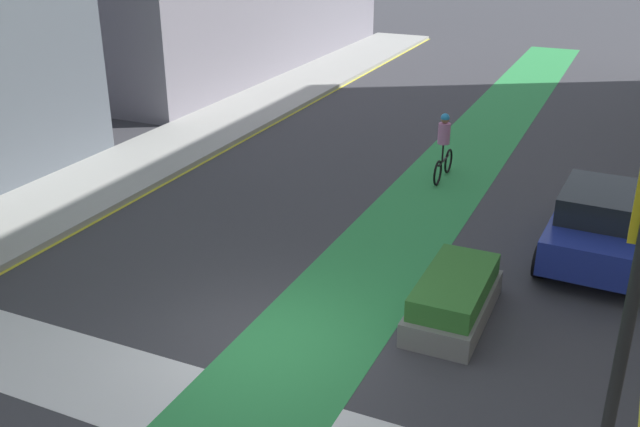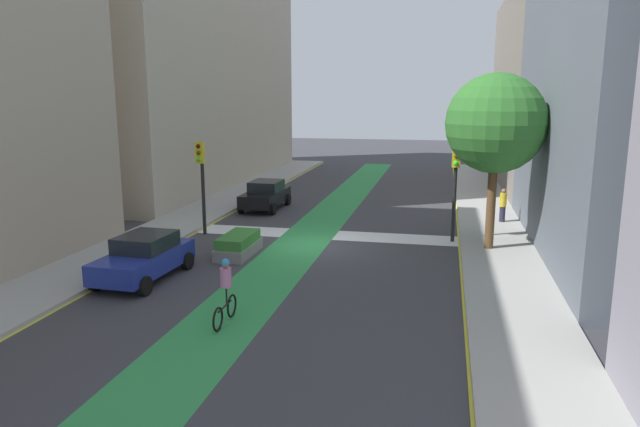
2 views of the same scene
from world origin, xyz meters
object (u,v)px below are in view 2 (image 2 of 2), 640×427
car_blue_right_far (144,257)px  cyclist_in_lane (225,290)px  traffic_signal_near_left (455,174)px  median_planter (238,245)px  traffic_signal_near_right (201,170)px  car_black_right_near (266,195)px  street_tree_near (496,124)px  pedestrian_sidewalk_left_a (503,205)px

car_blue_right_far → cyclist_in_lane: cyclist_in_lane is taller
traffic_signal_near_left → median_planter: 9.64m
traffic_signal_near_right → traffic_signal_near_left: size_ratio=1.00×
car_black_right_near → median_planter: size_ratio=1.59×
car_blue_right_far → street_tree_near: size_ratio=0.61×
car_blue_right_far → car_black_right_near: bearing=-91.4°
street_tree_near → traffic_signal_near_left: bearing=-41.0°
cyclist_in_lane → street_tree_near: 12.94m
traffic_signal_near_left → pedestrian_sidewalk_left_a: traffic_signal_near_left is taller
traffic_signal_near_left → car_blue_right_far: bearing=35.6°
traffic_signal_near_right → cyclist_in_lane: traffic_signal_near_right is taller
traffic_signal_near_left → car_blue_right_far: size_ratio=0.99×
traffic_signal_near_right → cyclist_in_lane: (-4.85, 9.70, -2.01)m
car_blue_right_far → street_tree_near: 14.23m
cyclist_in_lane → street_tree_near: size_ratio=0.26×
car_black_right_near → car_blue_right_far: bearing=88.6°
pedestrian_sidewalk_left_a → median_planter: pedestrian_sidewalk_left_a is taller
traffic_signal_near_right → pedestrian_sidewalk_left_a: bearing=-159.5°
street_tree_near → median_planter: size_ratio=2.65×
traffic_signal_near_right → traffic_signal_near_left: (-11.17, -1.00, -0.00)m
traffic_signal_near_left → cyclist_in_lane: size_ratio=2.29×
street_tree_near → median_planter: 11.28m
pedestrian_sidewalk_left_a → median_planter: bearing=36.4°
traffic_signal_near_right → traffic_signal_near_left: traffic_signal_near_right is taller
traffic_signal_near_left → median_planter: traffic_signal_near_left is taller
traffic_signal_near_right → car_blue_right_far: (-0.63, 6.56, -2.18)m
car_black_right_near → pedestrian_sidewalk_left_a: pedestrian_sidewalk_left_a is taller
traffic_signal_near_right → pedestrian_sidewalk_left_a: (-13.59, -5.09, -2.00)m
car_black_right_near → cyclist_in_lane: 16.65m
car_blue_right_far → pedestrian_sidewalk_left_a: bearing=-138.1°
traffic_signal_near_left → car_blue_right_far: (10.54, 7.56, -2.18)m
cyclist_in_lane → median_planter: cyclist_in_lane is taller
cyclist_in_lane → median_planter: (2.10, -6.78, -0.57)m
traffic_signal_near_right → car_blue_right_far: traffic_signal_near_right is taller
car_black_right_near → traffic_signal_near_right: bearing=81.7°
pedestrian_sidewalk_left_a → street_tree_near: bearing=79.5°
pedestrian_sidewalk_left_a → cyclist_in_lane: bearing=59.4°
traffic_signal_near_right → street_tree_near: 12.80m
car_black_right_near → pedestrian_sidewalk_left_a: (-12.65, 1.39, 0.18)m
car_black_right_near → pedestrian_sidewalk_left_a: 12.73m
car_blue_right_far → pedestrian_sidewalk_left_a: pedestrian_sidewalk_left_a is taller
traffic_signal_near_left → median_planter: (8.43, 3.92, -2.58)m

